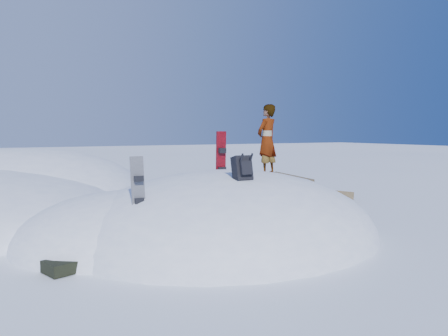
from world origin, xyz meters
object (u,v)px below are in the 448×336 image
snowboard_dark (138,192)px  person (267,140)px  snowboard_red (221,162)px  backpack (243,168)px

snowboard_dark → person: bearing=14.4°
snowboard_red → backpack: size_ratio=2.59×
snowboard_dark → person: size_ratio=0.79×
snowboard_red → backpack: 1.70m
snowboard_dark → backpack: 2.11m
snowboard_red → person: person is taller
snowboard_red → snowboard_dark: bearing=-161.8°
snowboard_red → backpack: (-0.40, -1.65, 0.00)m
snowboard_red → backpack: snowboard_red is taller
snowboard_red → snowboard_dark: size_ratio=1.12×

